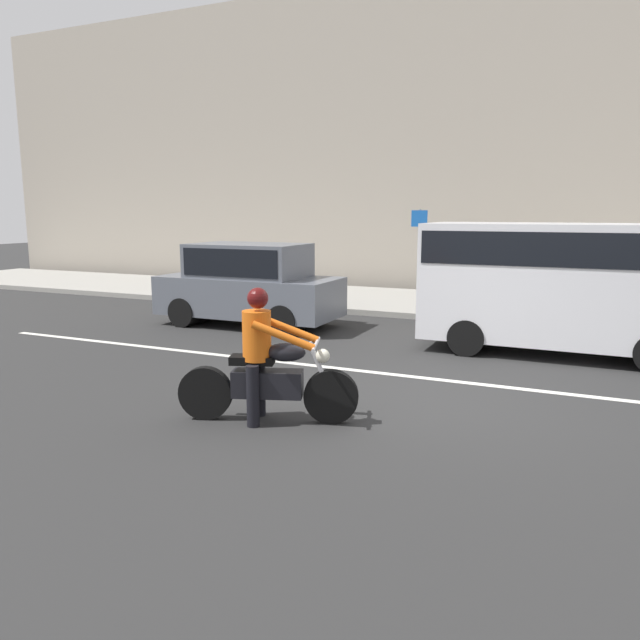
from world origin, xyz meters
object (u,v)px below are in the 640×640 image
(street_sign_post, at_px, (419,244))
(pedestrian_bystander, at_px, (478,266))
(motorcycle_with_rider_orange_stripe, at_px, (266,368))
(parked_hatchback_slate_gray, at_px, (249,283))
(parked_van_white, at_px, (562,279))

(street_sign_post, xyz_separation_m, pedestrian_bystander, (1.62, -0.09, -0.53))
(street_sign_post, relative_size, pedestrian_bystander, 1.50)
(motorcycle_with_rider_orange_stripe, distance_m, parked_hatchback_slate_gray, 6.35)
(motorcycle_with_rider_orange_stripe, height_order, street_sign_post, street_sign_post)
(motorcycle_with_rider_orange_stripe, height_order, pedestrian_bystander, pedestrian_bystander)
(motorcycle_with_rider_orange_stripe, height_order, parked_hatchback_slate_gray, parked_hatchback_slate_gray)
(motorcycle_with_rider_orange_stripe, bearing_deg, street_sign_post, 95.23)
(parked_van_white, relative_size, parked_hatchback_slate_gray, 1.18)
(motorcycle_with_rider_orange_stripe, distance_m, parked_van_white, 6.08)
(parked_van_white, bearing_deg, street_sign_post, 128.21)
(parked_hatchback_slate_gray, bearing_deg, parked_van_white, -0.81)
(motorcycle_with_rider_orange_stripe, bearing_deg, parked_hatchback_slate_gray, 122.54)
(pedestrian_bystander, bearing_deg, parked_van_white, -64.89)
(street_sign_post, bearing_deg, parked_van_white, -51.79)
(parked_van_white, distance_m, pedestrian_bystander, 5.41)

